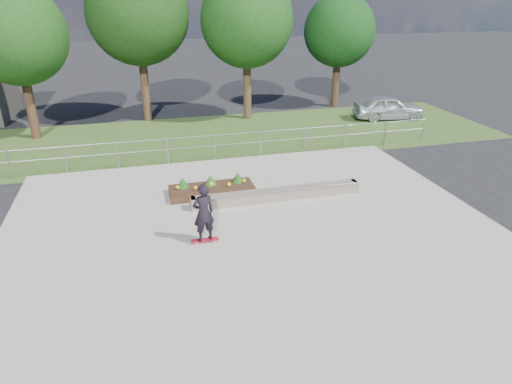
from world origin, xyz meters
TOP-DOWN VIEW (x-y plane):
  - ground at (0.00, 0.00)m, footprint 120.00×120.00m
  - grass_verge at (0.00, 11.00)m, footprint 30.00×8.00m
  - concrete_slab at (0.00, 0.00)m, footprint 15.00×15.00m
  - fence at (0.00, 7.50)m, footprint 20.06×0.06m
  - tree_far_left at (-8.00, 13.00)m, footprint 4.55×4.55m
  - tree_mid_left at (-2.50, 15.00)m, footprint 5.25×5.25m
  - tree_mid_right at (3.00, 14.00)m, footprint 4.90×4.90m
  - tree_far_right at (9.00, 15.50)m, footprint 4.20×4.20m
  - grind_ledge at (1.34, 2.93)m, footprint 6.00×0.44m
  - planter_bed at (-0.76, 4.08)m, footprint 3.00×1.20m
  - skateboarder at (-1.55, 0.69)m, footprint 0.80×0.54m
  - parked_car at (10.65, 11.83)m, footprint 4.10×2.20m

SIDE VIEW (x-z plane):
  - ground at x=0.00m, z-range 0.00..0.00m
  - grass_verge at x=0.00m, z-range 0.00..0.02m
  - concrete_slab at x=0.00m, z-range 0.00..0.06m
  - planter_bed at x=-0.76m, z-range -0.06..0.55m
  - grind_ledge at x=1.34m, z-range 0.05..0.48m
  - parked_car at x=10.65m, z-range 0.00..1.32m
  - fence at x=0.00m, z-range 0.17..1.37m
  - skateboarder at x=-1.55m, z-range 0.09..1.91m
  - tree_far_right at x=9.00m, z-range 1.18..7.78m
  - tree_far_left at x=-8.00m, z-range 1.28..8.43m
  - tree_mid_right at x=3.00m, z-range 1.38..9.08m
  - tree_mid_left at x=-2.50m, z-range 1.48..9.73m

